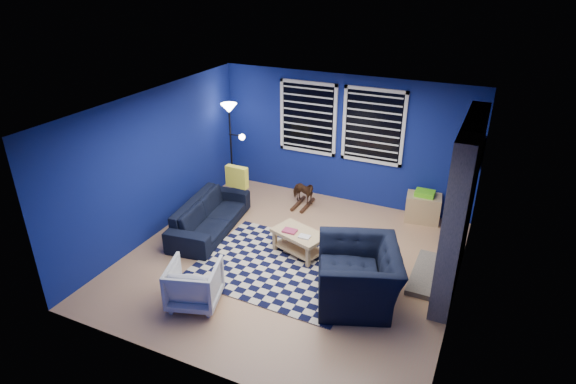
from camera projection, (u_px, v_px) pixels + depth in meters
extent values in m
plane|color=tan|center=(290.00, 261.00, 7.69)|extent=(5.00, 5.00, 0.00)
plane|color=white|center=(290.00, 108.00, 6.62)|extent=(5.00, 5.00, 0.00)
plane|color=navy|center=(344.00, 140.00, 9.20)|extent=(5.00, 0.00, 5.00)
plane|color=navy|center=(155.00, 164.00, 8.10)|extent=(0.00, 5.00, 5.00)
plane|color=navy|center=(466.00, 225.00, 6.21)|extent=(0.00, 5.00, 5.00)
cube|color=gray|center=(460.00, 207.00, 6.67)|extent=(0.26, 2.00, 2.50)
cube|color=black|center=(441.00, 259.00, 7.11)|extent=(0.04, 0.70, 0.60)
cube|color=gray|center=(429.00, 274.00, 7.29)|extent=(0.50, 1.20, 0.08)
cube|color=black|center=(308.00, 118.00, 9.32)|extent=(1.05, 0.02, 1.30)
cube|color=white|center=(309.00, 83.00, 9.02)|extent=(1.17, 0.05, 0.06)
cube|color=white|center=(307.00, 151.00, 9.61)|extent=(1.17, 0.05, 0.06)
cube|color=black|center=(373.00, 126.00, 8.83)|extent=(1.05, 0.02, 1.30)
cube|color=white|center=(376.00, 90.00, 8.53)|extent=(1.17, 0.05, 0.06)
cube|color=white|center=(371.00, 161.00, 9.11)|extent=(1.17, 0.05, 0.06)
cube|color=black|center=(478.00, 161.00, 7.80)|extent=(0.06, 1.00, 0.58)
cube|color=black|center=(476.00, 161.00, 7.81)|extent=(0.01, 0.92, 0.50)
cube|color=black|center=(280.00, 266.00, 7.55)|extent=(2.56, 2.08, 0.02)
imported|color=black|center=(210.00, 216.00, 8.47)|extent=(2.04, 1.02, 0.57)
imported|color=black|center=(358.00, 275.00, 6.65)|extent=(1.57, 1.48, 0.81)
imported|color=gray|center=(194.00, 284.00, 6.62)|extent=(0.86, 0.87, 0.63)
imported|color=#4A2D18|center=(303.00, 192.00, 9.30)|extent=(0.38, 0.60, 0.47)
cube|color=tan|center=(299.00, 234.00, 7.72)|extent=(0.96, 0.74, 0.06)
cube|color=tan|center=(299.00, 248.00, 7.84)|extent=(0.87, 0.64, 0.03)
cube|color=#A22E52|center=(290.00, 231.00, 7.72)|extent=(0.26, 0.22, 0.03)
cube|color=silver|center=(304.00, 237.00, 7.56)|extent=(0.21, 0.18, 0.03)
cube|color=tan|center=(274.00, 245.00, 7.79)|extent=(0.07, 0.07, 0.34)
cube|color=tan|center=(315.00, 255.00, 7.52)|extent=(0.07, 0.07, 0.34)
cube|color=tan|center=(284.00, 234.00, 8.10)|extent=(0.07, 0.07, 0.34)
cube|color=tan|center=(324.00, 244.00, 7.83)|extent=(0.07, 0.07, 0.34)
cube|color=tan|center=(423.00, 208.00, 8.80)|extent=(0.66, 0.49, 0.51)
cube|color=black|center=(423.00, 208.00, 8.80)|extent=(0.57, 0.44, 0.41)
cube|color=#67E71B|center=(425.00, 193.00, 8.67)|extent=(0.37, 0.30, 0.09)
cylinder|color=black|center=(233.00, 191.00, 10.02)|extent=(0.23, 0.23, 0.03)
cylinder|color=black|center=(231.00, 152.00, 9.65)|extent=(0.04, 0.04, 1.74)
cone|color=white|center=(229.00, 108.00, 9.26)|extent=(0.31, 0.31, 0.18)
sphere|color=white|center=(242.00, 137.00, 9.34)|extent=(0.12, 0.12, 0.12)
cube|color=yellow|center=(237.00, 177.00, 8.79)|extent=(0.43, 0.14, 0.40)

